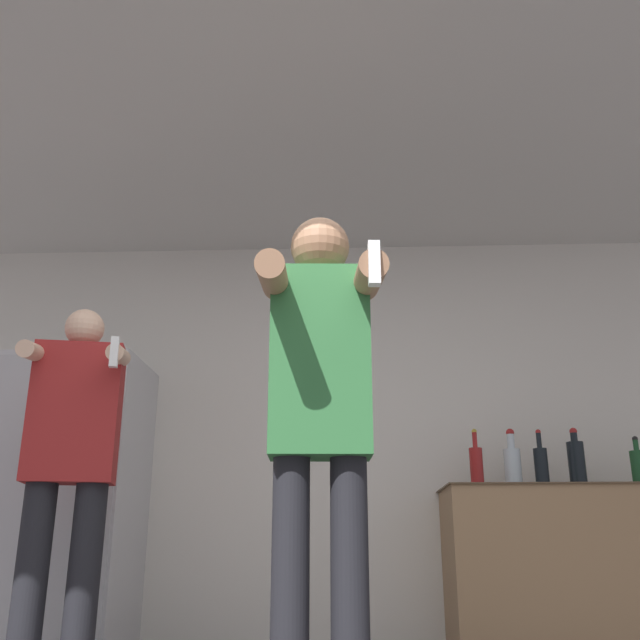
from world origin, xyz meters
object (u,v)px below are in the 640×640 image
(bottle_red_label, at_px, (577,462))
(person_woman_foreground, at_px, (320,407))
(bottle_short_whiskey, at_px, (513,464))
(person_man_side, at_px, (70,464))
(refrigerator, at_px, (66,505))
(bottle_green_wine, at_px, (639,467))
(bottle_tall_gin, at_px, (476,465))
(bottle_dark_rum, at_px, (541,465))

(bottle_red_label, xyz_separation_m, person_woman_foreground, (-1.38, -1.77, -0.03))
(bottle_short_whiskey, bearing_deg, person_man_side, -160.02)
(bottle_red_label, bearing_deg, refrigerator, -179.77)
(bottle_short_whiskey, distance_m, bottle_red_label, 0.36)
(bottle_red_label, height_order, person_man_side, person_man_side)
(bottle_green_wine, bearing_deg, person_man_side, -164.54)
(bottle_green_wine, bearing_deg, bottle_short_whiskey, 180.00)
(refrigerator, height_order, bottle_tall_gin, refrigerator)
(bottle_short_whiskey, xyz_separation_m, bottle_red_label, (0.36, 0.00, 0.01))
(bottle_dark_rum, bearing_deg, bottle_short_whiskey, 180.00)
(bottle_dark_rum, xyz_separation_m, person_woman_foreground, (-1.18, -1.77, -0.01))
(bottle_red_label, xyz_separation_m, person_man_side, (-2.59, -0.81, -0.09))
(bottle_dark_rum, height_order, bottle_red_label, bottle_red_label)
(bottle_tall_gin, relative_size, bottle_dark_rum, 1.02)
(refrigerator, distance_m, bottle_short_whiskey, 2.55)
(bottle_short_whiskey, height_order, bottle_red_label, bottle_red_label)
(bottle_tall_gin, bearing_deg, bottle_short_whiskey, -0.00)
(bottle_tall_gin, bearing_deg, bottle_dark_rum, -0.00)
(bottle_green_wine, height_order, person_man_side, person_man_side)
(bottle_dark_rum, bearing_deg, person_man_side, -161.26)
(person_man_side, bearing_deg, bottle_red_label, 17.38)
(bottle_dark_rum, height_order, bottle_green_wine, bottle_dark_rum)
(bottle_red_label, distance_m, person_man_side, 2.71)
(refrigerator, bearing_deg, bottle_dark_rum, 0.25)
(person_woman_foreground, bearing_deg, person_man_side, 141.62)
(refrigerator, relative_size, person_woman_foreground, 0.96)
(bottle_dark_rum, relative_size, person_woman_foreground, 0.18)
(bottle_tall_gin, xyz_separation_m, bottle_dark_rum, (0.36, -0.00, -0.00))
(refrigerator, bearing_deg, bottle_short_whiskey, 0.26)
(bottle_short_whiskey, bearing_deg, bottle_tall_gin, 180.00)
(bottle_tall_gin, bearing_deg, person_man_side, -158.19)
(bottle_short_whiskey, height_order, person_man_side, person_man_side)
(bottle_short_whiskey, bearing_deg, refrigerator, -179.74)
(bottle_short_whiskey, bearing_deg, bottle_green_wine, 0.00)
(refrigerator, relative_size, bottle_tall_gin, 5.11)
(person_man_side, bearing_deg, refrigerator, 111.29)
(bottle_green_wine, relative_size, person_woman_foreground, 0.16)
(refrigerator, distance_m, bottle_green_wine, 3.24)
(bottle_tall_gin, xyz_separation_m, bottle_green_wine, (0.90, -0.00, -0.01))
(refrigerator, relative_size, person_man_side, 0.96)
(bottle_red_label, bearing_deg, person_woman_foreground, -127.94)
(bottle_dark_rum, relative_size, bottle_short_whiskey, 0.98)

